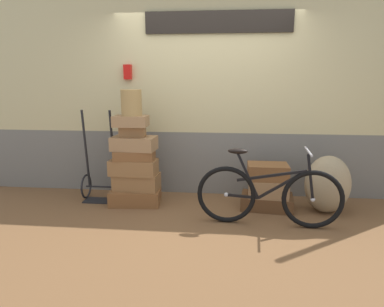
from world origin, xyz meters
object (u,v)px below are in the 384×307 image
wicker_basket (131,103)px  burlap_sack (328,184)px  suitcase_5 (133,131)px  suitcase_6 (131,121)px  suitcase_2 (134,167)px  suitcase_3 (135,155)px  suitcase_4 (134,143)px  luggage_trolley (101,181)px  suitcase_0 (135,197)px  suitcase_7 (267,202)px  suitcase_8 (268,188)px  suitcase_9 (268,172)px  suitcase_1 (137,181)px  bicycle (268,195)px

wicker_basket → burlap_sack: 2.65m
suitcase_5 → suitcase_6: bearing=-102.6°
suitcase_2 → burlap_sack: burlap_sack is taller
suitcase_3 → suitcase_4: suitcase_4 is taller
luggage_trolley → burlap_sack: 2.98m
suitcase_3 → luggage_trolley: size_ratio=0.41×
suitcase_6 → suitcase_5: bearing=82.3°
suitcase_6 → suitcase_0: bearing=-1.2°
suitcase_3 → suitcase_7: suitcase_3 is taller
suitcase_8 → suitcase_9: bearing=124.6°
suitcase_1 → suitcase_3: 0.37m
suitcase_6 → luggage_trolley: bearing=162.4°
wicker_basket → suitcase_3: bearing=-35.5°
suitcase_3 → suitcase_6: size_ratio=1.18×
suitcase_0 → suitcase_5: bearing=107.0°
luggage_trolley → bicycle: luggage_trolley is taller
suitcase_7 → suitcase_9: (-0.01, -0.00, 0.40)m
suitcase_9 → bicycle: (-0.05, -0.52, -0.13)m
suitcase_0 → suitcase_7: suitcase_0 is taller
suitcase_9 → bicycle: size_ratio=0.31×
suitcase_4 → suitcase_7: size_ratio=0.86×
suitcase_2 → suitcase_4: 0.31m
suitcase_8 → wicker_basket: (-1.74, 0.02, 1.06)m
suitcase_3 → suitcase_7: bearing=-1.9°
suitcase_6 → suitcase_7: size_ratio=0.67×
suitcase_1 → suitcase_5: bearing=164.7°
suitcase_9 → suitcase_1: bearing=179.9°
suitcase_4 → suitcase_1: bearing=15.6°
suitcase_0 → suitcase_1: suitcase_1 is taller
luggage_trolley → bicycle: bearing=-16.6°
suitcase_6 → wicker_basket: bearing=56.4°
suitcase_0 → suitcase_2: (-0.01, 0.01, 0.41)m
suitcase_2 → wicker_basket: wicker_basket is taller
suitcase_9 → wicker_basket: size_ratio=1.53×
suitcase_1 → suitcase_5: 0.67m
suitcase_5 → suitcase_8: (1.75, -0.05, -0.69)m
suitcase_5 → luggage_trolley: (-0.51, 0.10, -0.71)m
suitcase_2 → suitcase_4: (0.01, 0.02, 0.31)m
suitcase_1 → suitcase_7: suitcase_1 is taller
suitcase_3 → luggage_trolley: bearing=162.3°
suitcase_8 → luggage_trolley: (-2.26, 0.15, -0.02)m
suitcase_2 → wicker_basket: (0.00, 0.01, 0.84)m
suitcase_0 → suitcase_8: size_ratio=1.32×
suitcase_2 → suitcase_5: suitcase_5 is taller
suitcase_9 → wicker_basket: 1.93m
suitcase_2 → suitcase_9: (1.73, 0.01, -0.02)m
suitcase_3 → suitcase_6: 0.44m
suitcase_4 → suitcase_6: (-0.02, -0.03, 0.29)m
suitcase_8 → burlap_sack: 0.72m
suitcase_4 → burlap_sack: bearing=3.4°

